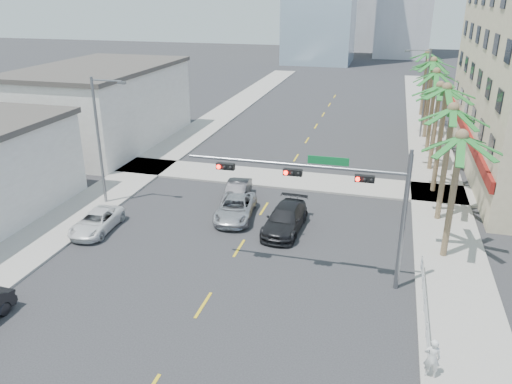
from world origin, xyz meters
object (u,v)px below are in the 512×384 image
car_parked_far (97,222)px  pedestrian (432,358)px  car_lane_left (237,192)px  car_lane_center (235,208)px  traffic_signal_mast (338,191)px  car_lane_right (285,219)px

car_parked_far → pedestrian: bearing=-26.2°
car_lane_left → car_lane_center: size_ratio=0.85×
car_lane_left → pedestrian: 19.77m
car_lane_left → traffic_signal_mast: bearing=-54.3°
car_lane_right → car_lane_center: bearing=167.3°
car_lane_center → car_lane_right: bearing=-22.3°
car_parked_far → car_lane_left: 10.02m
traffic_signal_mast → car_lane_right: size_ratio=2.10×
car_parked_far → pedestrian: (19.74, -8.26, 0.39)m
traffic_signal_mast → car_parked_far: (-15.18, 1.95, -4.44)m
traffic_signal_mast → car_lane_left: bearing=131.8°
car_parked_far → car_lane_left: car_lane_left is taller
car_parked_far → pedestrian: 21.40m
car_lane_left → pedestrian: bearing=-56.7°
car_lane_center → car_lane_right: car_lane_right is taller
car_parked_far → car_lane_right: 11.95m
traffic_signal_mast → pedestrian: 8.77m
car_parked_far → car_lane_right: car_lane_right is taller
car_lane_left → pedestrian: pedestrian is taller
car_parked_far → traffic_signal_mast: bearing=-10.8°
traffic_signal_mast → car_lane_right: (-3.67, 5.16, -4.29)m
pedestrian → traffic_signal_mast: bearing=-54.5°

